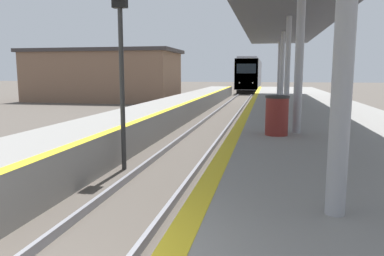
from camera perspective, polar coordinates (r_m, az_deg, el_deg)
name	(u,v)px	position (r m, az deg, el deg)	size (l,w,h in m)	color
train	(250,75)	(53.83, 8.87, 8.03)	(2.71, 21.01, 4.39)	black
signal_near	(120,34)	(9.80, -10.85, 13.85)	(0.36, 0.31, 5.01)	#2D2D2D
station_canopy	(289,15)	(15.83, 14.62, 16.32)	(4.13, 28.72, 3.95)	#99999E
trash_bin	(277,115)	(9.48, 12.80, 1.89)	(0.59, 0.59, 0.98)	maroon
station_building	(103,75)	(34.64, -13.36, 7.82)	(13.46, 6.48, 4.54)	brown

